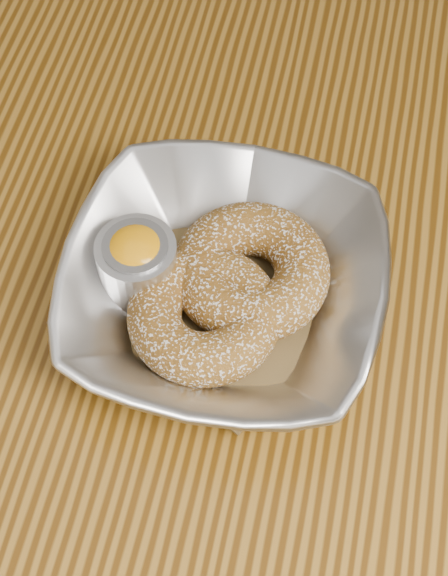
% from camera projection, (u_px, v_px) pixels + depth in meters
% --- Properties ---
extents(ground_plane, '(4.00, 4.00, 0.00)m').
position_uv_depth(ground_plane, '(224.00, 533.00, 1.31)').
color(ground_plane, '#565659').
rests_on(ground_plane, ground).
extents(table, '(1.20, 0.80, 0.75)m').
position_uv_depth(table, '(224.00, 321.00, 0.75)').
color(table, brown).
rests_on(table, ground_plane).
extents(serving_bowl, '(0.23, 0.23, 0.06)m').
position_uv_depth(serving_bowl, '(224.00, 290.00, 0.62)').
color(serving_bowl, silver).
rests_on(serving_bowl, table).
extents(parchment, '(0.20, 0.20, 0.00)m').
position_uv_depth(parchment, '(224.00, 303.00, 0.64)').
color(parchment, brown).
rests_on(parchment, table).
extents(donut_back, '(0.14, 0.14, 0.04)m').
position_uv_depth(donut_back, '(251.00, 271.00, 0.63)').
color(donut_back, brown).
rests_on(donut_back, parchment).
extents(donut_front, '(0.12, 0.12, 0.04)m').
position_uv_depth(donut_front, '(204.00, 315.00, 0.61)').
color(donut_front, brown).
rests_on(donut_front, parchment).
extents(ramekin, '(0.06, 0.06, 0.06)m').
position_uv_depth(ramekin, '(138.00, 263.00, 0.62)').
color(ramekin, silver).
rests_on(ramekin, table).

